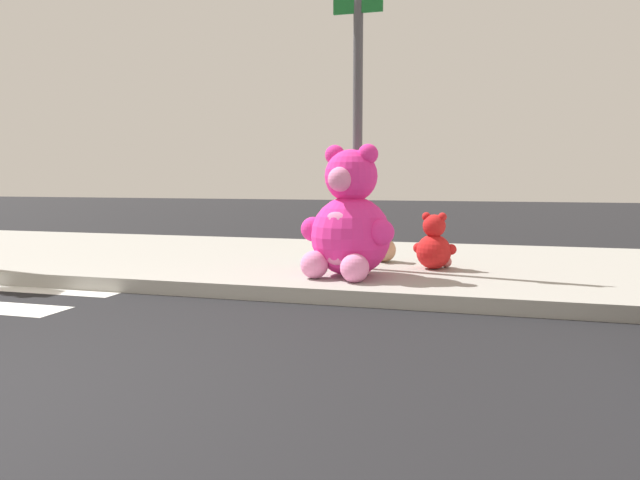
% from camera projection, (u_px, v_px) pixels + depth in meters
% --- Properties ---
extents(sidewalk, '(28.00, 4.40, 0.15)m').
position_uv_depth(sidewalk, '(297.00, 262.00, 7.99)').
color(sidewalk, '#9E9B93').
rests_on(sidewalk, ground_plane).
extents(sign_pole, '(0.56, 0.11, 3.20)m').
position_uv_depth(sign_pole, '(358.00, 120.00, 6.76)').
color(sign_pole, '#4C4C51').
rests_on(sign_pole, sidewalk).
extents(plush_pink_large, '(1.05, 0.98, 1.39)m').
position_uv_depth(plush_pink_large, '(349.00, 224.00, 6.30)').
color(plush_pink_large, '#F22D93').
rests_on(plush_pink_large, sidewalk).
extents(plush_teal, '(0.43, 0.44, 0.62)m').
position_uv_depth(plush_teal, '(329.00, 242.00, 7.47)').
color(plush_teal, teal).
rests_on(plush_teal, sidewalk).
extents(plush_red, '(0.50, 0.45, 0.65)m').
position_uv_depth(plush_red, '(434.00, 246.00, 6.86)').
color(plush_red, red).
rests_on(plush_red, sidewalk).
extents(plush_tan, '(0.33, 0.38, 0.49)m').
position_uv_depth(plush_tan, '(383.00, 246.00, 7.44)').
color(plush_tan, tan).
rests_on(plush_tan, sidewalk).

